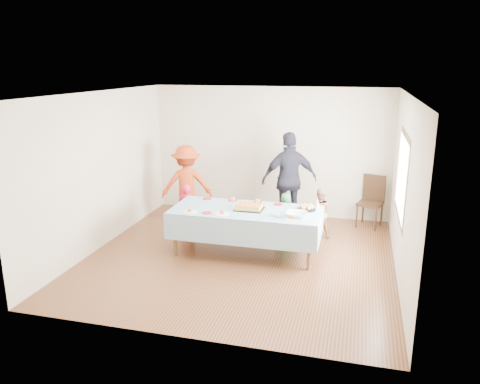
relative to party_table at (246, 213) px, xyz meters
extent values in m
plane|color=#492814|center=(-0.05, -0.20, -0.72)|extent=(5.00, 5.00, 0.00)
cube|color=beige|center=(-0.05, 2.30, 0.63)|extent=(5.00, 0.04, 2.70)
cube|color=beige|center=(-0.05, -2.70, 0.63)|extent=(5.00, 0.04, 2.70)
cube|color=beige|center=(-2.55, -0.20, 0.63)|extent=(0.04, 5.00, 2.70)
cube|color=beige|center=(2.45, -0.20, 0.63)|extent=(0.04, 5.00, 2.70)
cube|color=white|center=(-0.05, -0.20, 1.98)|extent=(5.00, 5.00, 0.04)
cube|color=#472B16|center=(2.42, 0.00, 0.78)|extent=(0.03, 1.75, 1.35)
cylinder|color=brown|center=(-1.12, -0.42, -0.36)|extent=(0.06, 0.06, 0.73)
cylinder|color=brown|center=(1.12, -0.42, -0.36)|extent=(0.06, 0.06, 0.73)
cylinder|color=brown|center=(-1.12, 0.42, -0.36)|extent=(0.06, 0.06, 0.73)
cylinder|color=brown|center=(1.12, 0.42, -0.36)|extent=(0.06, 0.06, 0.73)
cube|color=brown|center=(0.00, 0.00, 0.03)|extent=(2.40, 1.00, 0.04)
cube|color=silver|center=(0.00, 0.00, 0.05)|extent=(2.50, 1.10, 0.01)
cube|color=black|center=(0.05, 0.01, 0.06)|extent=(0.47, 0.36, 0.01)
cube|color=#FDD360|center=(0.05, 0.01, 0.10)|extent=(0.40, 0.30, 0.06)
cube|color=#A26D25|center=(0.05, 0.01, 0.13)|extent=(0.40, 0.30, 0.01)
cylinder|color=black|center=(0.98, 0.23, 0.06)|extent=(0.32, 0.32, 0.02)
sphere|color=tan|center=(1.07, 0.23, 0.11)|extent=(0.08, 0.08, 0.08)
sphere|color=tan|center=(1.03, 0.30, 0.11)|extent=(0.08, 0.08, 0.08)
sphere|color=tan|center=(0.94, 0.30, 0.11)|extent=(0.08, 0.08, 0.08)
sphere|color=tan|center=(0.90, 0.23, 0.11)|extent=(0.08, 0.08, 0.08)
sphere|color=tan|center=(0.94, 0.16, 0.11)|extent=(0.08, 0.08, 0.08)
sphere|color=tan|center=(1.03, 0.16, 0.11)|extent=(0.08, 0.08, 0.08)
sphere|color=tan|center=(0.98, 0.23, 0.11)|extent=(0.08, 0.08, 0.08)
imported|color=silver|center=(0.88, -0.19, 0.10)|extent=(0.34, 0.34, 0.08)
cone|color=white|center=(1.14, 0.44, 0.14)|extent=(0.10, 0.10, 0.16)
cylinder|color=red|center=(-0.83, 0.45, 0.06)|extent=(0.18, 0.18, 0.01)
cylinder|color=red|center=(-0.35, 0.45, 0.06)|extent=(0.17, 0.17, 0.01)
cylinder|color=red|center=(0.10, 0.44, 0.06)|extent=(0.17, 0.17, 0.01)
cylinder|color=red|center=(0.47, 0.41, 0.06)|extent=(0.16, 0.16, 0.01)
cylinder|color=red|center=(-0.57, -0.35, 0.06)|extent=(0.17, 0.17, 0.01)
cylinder|color=white|center=(-0.86, -0.39, 0.06)|extent=(0.23, 0.23, 0.01)
cylinder|color=white|center=(-0.31, -0.35, 0.06)|extent=(0.24, 0.24, 0.01)
cylinder|color=white|center=(0.80, -0.32, 0.06)|extent=(0.20, 0.20, 0.01)
cylinder|color=black|center=(1.81, 1.81, -0.50)|extent=(0.04, 0.04, 0.45)
cylinder|color=black|center=(2.17, 1.69, -0.50)|extent=(0.04, 0.04, 0.45)
cylinder|color=black|center=(1.93, 2.17, -0.50)|extent=(0.04, 0.04, 0.45)
cylinder|color=black|center=(2.29, 2.05, -0.50)|extent=(0.04, 0.04, 0.45)
cube|color=black|center=(2.05, 1.93, -0.25)|extent=(0.56, 0.56, 0.05)
cube|color=black|center=(2.11, 2.12, 0.03)|extent=(0.43, 0.17, 0.53)
imported|color=#D91B4D|center=(-1.33, 0.70, -0.25)|extent=(0.36, 0.25, 0.95)
imported|color=#2A7F45|center=(0.51, 1.12, -0.32)|extent=(0.43, 0.31, 0.80)
imported|color=#AA704F|center=(1.13, 1.10, -0.26)|extent=(0.52, 0.45, 0.94)
imported|color=#B83A17|center=(-1.57, 1.34, 0.06)|extent=(1.16, 0.90, 1.58)
imported|color=#262634|center=(0.48, 1.61, 0.22)|extent=(1.19, 0.87, 1.88)
camera|label=1|loc=(1.78, -7.27, 2.41)|focal=35.00mm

